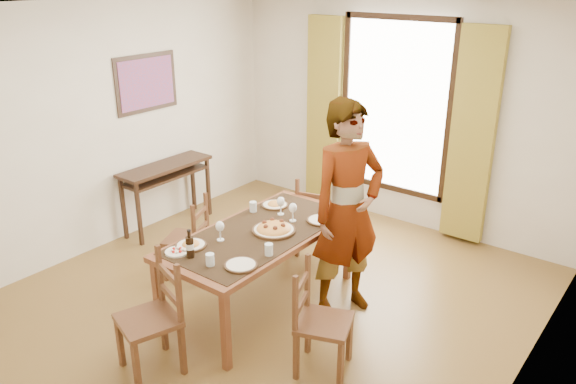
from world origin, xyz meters
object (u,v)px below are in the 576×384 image
Objects in this scene: man at (347,210)px; pasta_platter at (274,226)px; console_table at (166,174)px; dining_table at (260,238)px.

man is 0.68m from pasta_platter.
pasta_platter is (2.12, -0.56, 0.12)m from console_table.
man reaches higher than pasta_platter.
pasta_platter is at bearing -14.88° from console_table.
console_table is 0.60× the size of man.
pasta_platter reaches higher than dining_table.
console_table reaches higher than dining_table.
console_table is 2.12m from dining_table.
console_table is at bearing 165.12° from pasta_platter.
console_table is at bearing 107.66° from man.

